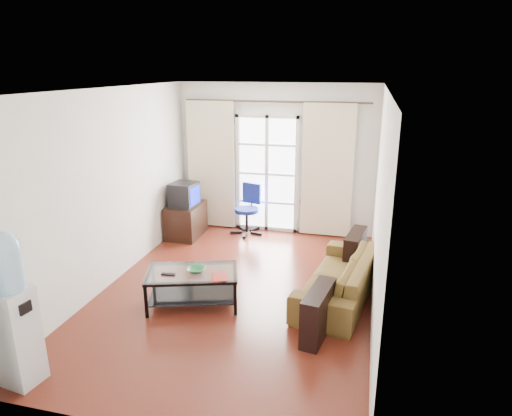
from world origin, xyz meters
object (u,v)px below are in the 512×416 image
Objects in this scene: sofa at (339,277)px; coffee_table at (192,283)px; task_chair at (248,219)px; crt_tv at (183,194)px; tv_stand at (186,220)px; water_cooler at (13,307)px.

coffee_table is at bearing -60.15° from sofa.
coffee_table is 2.75m from task_chair.
tv_stand is at bearing 97.31° from crt_tv.
water_cooler reaches higher than sofa.
crt_tv is 1.27m from task_chair.
sofa reaches higher than coffee_table.
sofa is 2.77m from task_chair.
sofa is at bearing -36.06° from task_chair.
sofa is 1.94m from coffee_table.
sofa is 1.61× the size of coffee_table.
task_chair reaches higher than coffee_table.
crt_tv is (-2.87, 1.60, 0.51)m from sofa.
crt_tv is at bearing -142.27° from task_chair.
task_chair is (-0.01, 2.75, -0.03)m from coffee_table.
crt_tv is at bearing 98.50° from water_cooler.
coffee_table is at bearing -65.88° from tv_stand.
crt_tv reaches higher than task_chair.
water_cooler is at bearing -85.03° from crt_tv.
task_chair is (1.04, 0.49, -0.53)m from crt_tv.
tv_stand is 4.20m from water_cooler.
crt_tv is (0.00, -0.07, 0.51)m from tv_stand.
water_cooler is at bearing -39.27° from sofa.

